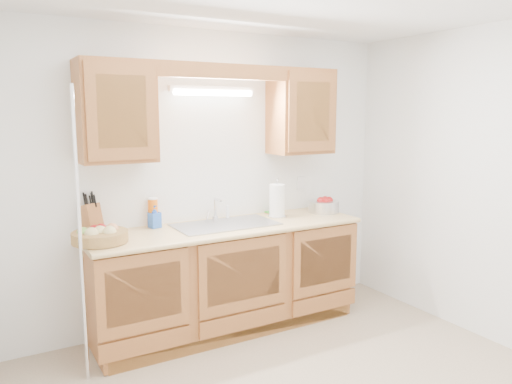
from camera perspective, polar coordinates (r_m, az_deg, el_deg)
room at (r=3.05m, az=6.52°, el=-1.72°), size 3.52×3.50×2.50m
base_cabinets at (r=4.26m, az=-3.41°, el=-9.84°), size 2.20×0.60×0.86m
countertop at (r=4.12m, az=-3.37°, el=-4.10°), size 2.30×0.63×0.04m
upper_cabinet_left at (r=3.87m, az=-15.74°, el=8.83°), size 0.55×0.33×0.75m
upper_cabinet_right at (r=4.57m, az=5.14°, el=9.11°), size 0.55×0.33×0.75m
valance at (r=4.03m, az=-3.57°, el=13.62°), size 2.20×0.05×0.12m
fluorescent_fixture at (r=4.23m, az=-4.94°, el=11.45°), size 0.76×0.08×0.08m
sink at (r=4.15m, az=-3.49°, el=-4.74°), size 0.84×0.46×0.36m
wire_shelf_pole at (r=3.50m, az=-19.44°, el=-5.00°), size 0.03×0.03×2.00m
outlet_plate at (r=4.81m, az=5.13°, el=1.05°), size 0.08×0.01×0.12m
fruit_basket at (r=3.73m, az=-17.42°, el=-4.73°), size 0.40×0.40×0.12m
knife_block at (r=3.99m, az=-18.33°, el=-2.94°), size 0.18×0.22×0.34m
orange_canister at (r=4.12m, az=-11.69°, el=-2.29°), size 0.10×0.10×0.24m
soap_bottle at (r=4.10m, az=-11.53°, el=-2.75°), size 0.10×0.10×0.19m
sponge at (r=4.61m, az=1.69°, el=-2.33°), size 0.11×0.08×0.02m
paper_towel at (r=4.42m, az=2.42°, el=-1.02°), size 0.17×0.17×0.35m
apple_bowl at (r=4.68m, az=7.76°, el=-1.54°), size 0.30×0.30×0.15m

